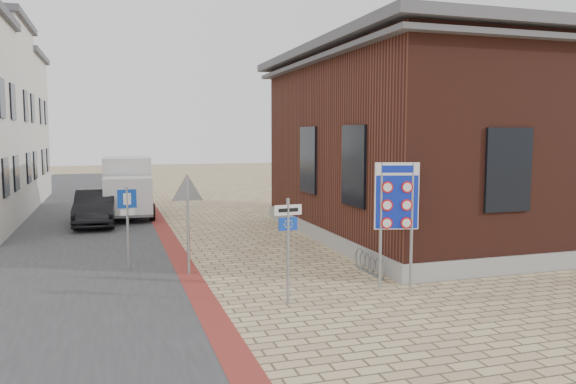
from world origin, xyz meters
TOP-DOWN VIEW (x-y plane):
  - ground at (0.00, 0.00)m, footprint 120.00×120.00m
  - road_strip at (-5.50, 15.00)m, footprint 7.00×60.00m
  - curb_strip at (-2.00, 10.00)m, footprint 0.60×40.00m
  - brick_building at (8.99, 7.00)m, footprint 13.00×13.00m
  - bike_rack at (2.65, 2.20)m, footprint 0.08×1.80m
  - sedan at (-4.53, 13.01)m, footprint 1.69×4.46m
  - box_truck at (-3.20, 15.16)m, footprint 2.28×5.15m
  - border_sign at (2.50, 0.50)m, footprint 1.03×0.30m
  - essen_sign at (-0.25, 0.30)m, footprint 0.63×0.10m
  - parking_sign at (-3.50, 4.50)m, footprint 0.51×0.11m
  - yield_sign at (-2.00, 3.50)m, footprint 0.94×0.09m
  - bollard at (-1.80, 5.00)m, footprint 0.12×0.12m

SIDE VIEW (x-z plane):
  - ground at x=0.00m, z-range 0.00..0.00m
  - road_strip at x=-5.50m, z-range 0.00..0.02m
  - curb_strip at x=-2.00m, z-range 0.00..0.03m
  - bike_rack at x=2.65m, z-range -0.04..0.56m
  - bollard at x=-1.80m, z-range 0.00..1.00m
  - sedan at x=-4.53m, z-range 0.00..1.45m
  - box_truck at x=-3.20m, z-range 0.04..2.72m
  - essen_sign at x=-0.25m, z-range 0.37..2.72m
  - parking_sign at x=-3.50m, z-range 0.40..2.71m
  - yield_sign at x=-2.00m, z-range 0.71..3.35m
  - border_sign at x=2.50m, z-range 0.68..3.76m
  - brick_building at x=8.99m, z-range 0.09..6.89m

